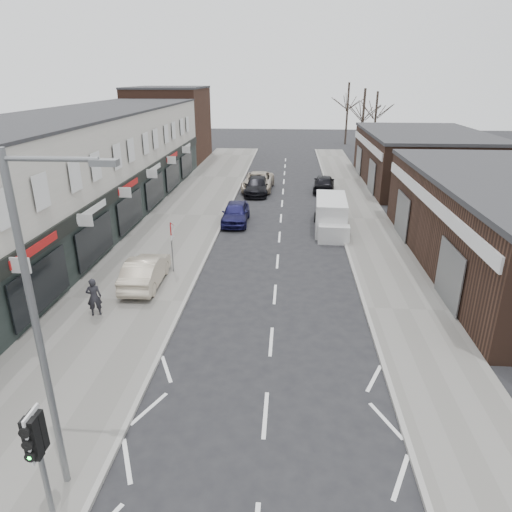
% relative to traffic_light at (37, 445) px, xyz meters
% --- Properties ---
extents(ground, '(160.00, 160.00, 0.00)m').
position_rel_traffic_light_xyz_m(ground, '(4.40, 2.02, -2.41)').
color(ground, black).
rests_on(ground, ground).
extents(pavement_left, '(5.50, 64.00, 0.12)m').
position_rel_traffic_light_xyz_m(pavement_left, '(-2.35, 24.02, -2.35)').
color(pavement_left, slate).
rests_on(pavement_left, ground).
extents(pavement_right, '(3.50, 64.00, 0.12)m').
position_rel_traffic_light_xyz_m(pavement_right, '(10.15, 24.02, -2.35)').
color(pavement_right, slate).
rests_on(pavement_right, ground).
extents(shop_terrace_left, '(8.00, 41.00, 7.10)m').
position_rel_traffic_light_xyz_m(shop_terrace_left, '(-9.10, 21.52, 1.14)').
color(shop_terrace_left, beige).
rests_on(shop_terrace_left, ground).
extents(brick_block_far, '(8.00, 10.00, 8.00)m').
position_rel_traffic_light_xyz_m(brick_block_far, '(-9.10, 47.02, 1.59)').
color(brick_block_far, '#41261C').
rests_on(brick_block_far, ground).
extents(right_unit_far, '(10.00, 16.00, 4.50)m').
position_rel_traffic_light_xyz_m(right_unit_far, '(16.90, 36.02, -0.16)').
color(right_unit_far, '#362118').
rests_on(right_unit_far, ground).
extents(tree_far_a, '(3.60, 3.60, 8.00)m').
position_rel_traffic_light_xyz_m(tree_far_a, '(13.40, 50.02, -2.41)').
color(tree_far_a, '#382D26').
rests_on(tree_far_a, ground).
extents(tree_far_b, '(3.60, 3.60, 7.50)m').
position_rel_traffic_light_xyz_m(tree_far_b, '(15.90, 56.02, -2.41)').
color(tree_far_b, '#382D26').
rests_on(tree_far_b, ground).
extents(tree_far_c, '(3.60, 3.60, 8.50)m').
position_rel_traffic_light_xyz_m(tree_far_c, '(12.90, 62.02, -2.41)').
color(tree_far_c, '#382D26').
rests_on(tree_far_c, ground).
extents(traffic_light, '(0.28, 0.60, 3.10)m').
position_rel_traffic_light_xyz_m(traffic_light, '(0.00, 0.00, 0.00)').
color(traffic_light, slate).
rests_on(traffic_light, pavement_left).
extents(street_lamp, '(2.23, 0.22, 8.00)m').
position_rel_traffic_light_xyz_m(street_lamp, '(-0.13, 1.22, 2.20)').
color(street_lamp, slate).
rests_on(street_lamp, pavement_left).
extents(warning_sign, '(0.12, 0.80, 2.70)m').
position_rel_traffic_light_xyz_m(warning_sign, '(-0.76, 14.02, -0.21)').
color(warning_sign, slate).
rests_on(warning_sign, pavement_left).
extents(white_van, '(2.11, 5.43, 2.08)m').
position_rel_traffic_light_xyz_m(white_van, '(7.63, 21.62, -1.43)').
color(white_van, silver).
rests_on(white_van, ground).
extents(sedan_on_pavement, '(1.56, 4.22, 1.38)m').
position_rel_traffic_light_xyz_m(sedan_on_pavement, '(-1.69, 12.39, -1.60)').
color(sedan_on_pavement, '#BDAF97').
rests_on(sedan_on_pavement, pavement_left).
extents(pedestrian, '(0.69, 0.58, 1.63)m').
position_rel_traffic_light_xyz_m(pedestrian, '(-2.90, 9.34, -1.48)').
color(pedestrian, black).
rests_on(pedestrian, pavement_left).
extents(parked_car_left_a, '(1.76, 4.28, 1.45)m').
position_rel_traffic_light_xyz_m(parked_car_left_a, '(1.36, 22.70, -1.69)').
color(parked_car_left_a, '#151441').
rests_on(parked_car_left_a, ground).
extents(parked_car_left_b, '(1.94, 4.75, 1.38)m').
position_rel_traffic_light_xyz_m(parked_car_left_b, '(2.20, 31.00, -1.73)').
color(parked_car_left_b, black).
rests_on(parked_car_left_b, ground).
extents(parked_car_left_c, '(2.72, 5.50, 1.50)m').
position_rel_traffic_light_xyz_m(parked_car_left_c, '(2.20, 32.43, -1.67)').
color(parked_car_left_c, '#B6A792').
rests_on(parked_car_left_c, ground).
extents(parked_car_right_a, '(1.77, 4.84, 1.58)m').
position_rel_traffic_light_xyz_m(parked_car_right_a, '(7.90, 24.99, -1.62)').
color(parked_car_right_a, white).
rests_on(parked_car_right_a, ground).
extents(parked_car_right_b, '(2.14, 4.48, 1.48)m').
position_rel_traffic_light_xyz_m(parked_car_right_b, '(7.90, 32.30, -1.68)').
color(parked_car_right_b, black).
rests_on(parked_car_right_b, ground).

